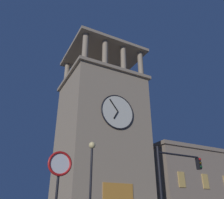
{
  "coord_description": "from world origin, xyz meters",
  "views": [
    {
      "loc": [
        8.62,
        22.13,
        1.5
      ],
      "look_at": [
        -4.3,
        -2.62,
        14.89
      ],
      "focal_mm": 37.82,
      "sensor_mm": 36.0,
      "label": 1
    }
  ],
  "objects": [
    {
      "name": "no_horn_sign",
      "position": [
        6.56,
        14.61,
        2.59
      ],
      "size": [
        0.78,
        0.14,
        3.29
      ],
      "color": "black",
      "rests_on": "ground_plane"
    },
    {
      "name": "clocktower",
      "position": [
        -2.8,
        -2.6,
        8.97
      ],
      "size": [
        9.59,
        8.84,
        24.09
      ],
      "color": "gray",
      "rests_on": "ground_plane"
    },
    {
      "name": "traffic_signal_near",
      "position": [
        -1.89,
        10.46,
        3.54
      ],
      "size": [
        3.57,
        0.41,
        5.25
      ],
      "color": "black",
      "rests_on": "ground_plane"
    },
    {
      "name": "adjacent_wing_building",
      "position": [
        -20.68,
        -3.96,
        4.89
      ],
      "size": [
        20.42,
        7.34,
        9.75
      ],
      "color": "gray",
      "rests_on": "ground_plane"
    },
    {
      "name": "street_lamp",
      "position": [
        2.8,
        8.2,
        3.89
      ],
      "size": [
        0.44,
        0.44,
        5.64
      ],
      "color": "black",
      "rests_on": "ground_plane"
    }
  ]
}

